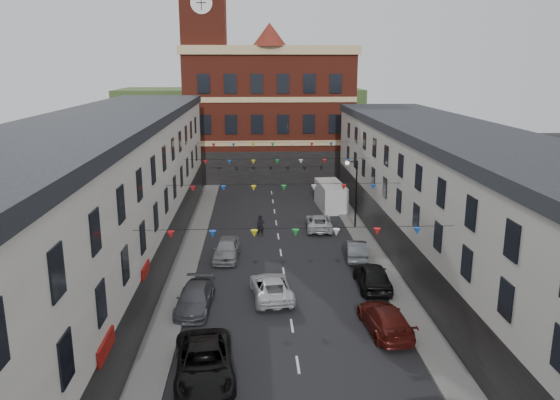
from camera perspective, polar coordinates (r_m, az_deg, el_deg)
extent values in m
plane|color=black|center=(34.23, 0.77, -9.98)|extent=(160.00, 160.00, 0.00)
cube|color=#605E5B|center=(36.31, -10.50, -8.65)|extent=(1.80, 64.00, 0.15)
cube|color=#605E5B|center=(37.06, 11.39, -8.21)|extent=(1.80, 64.00, 0.15)
cube|color=beige|center=(34.83, -19.08, -1.61)|extent=(8.00, 56.00, 10.00)
cube|color=black|center=(33.86, -19.80, 7.15)|extent=(8.40, 56.00, 0.70)
cube|color=black|center=(34.96, -12.21, -6.95)|extent=(0.12, 56.00, 3.20)
cube|color=beige|center=(36.29, 19.64, -1.87)|extent=(8.00, 56.00, 9.00)
cube|color=black|center=(35.35, 20.28, 5.72)|extent=(8.40, 56.00, 0.70)
cube|color=black|center=(35.84, 13.22, -6.48)|extent=(0.12, 56.00, 3.20)
cube|color=maroon|center=(69.54, -1.20, 8.69)|extent=(20.00, 12.00, 15.00)
cube|color=tan|center=(69.27, -1.23, 15.29)|extent=(20.60, 12.60, 1.00)
cone|color=maroon|center=(64.34, -1.11, 16.91)|extent=(4.00, 4.00, 2.60)
cube|color=maroon|center=(66.47, -7.76, 12.21)|extent=(5.00, 5.00, 24.00)
cylinder|color=white|center=(64.25, -8.22, 19.73)|extent=(2.40, 0.12, 2.40)
cube|color=#324D24|center=(93.66, -4.10, 8.48)|extent=(40.00, 14.00, 10.00)
cylinder|color=black|center=(47.34, 7.95, 0.53)|extent=(0.14, 0.14, 6.00)
cylinder|color=black|center=(46.68, 7.59, 3.99)|extent=(0.90, 0.10, 0.10)
sphere|color=beige|center=(46.62, 7.04, 3.86)|extent=(0.36, 0.36, 0.36)
imported|color=black|center=(25.96, -7.94, -16.48)|extent=(3.19, 5.92, 1.58)
imported|color=#484A51|center=(32.56, -8.90, -10.13)|extent=(2.21, 4.86, 1.38)
imported|color=gray|center=(40.31, -5.58, -5.11)|extent=(2.12, 4.61, 1.53)
imported|color=#521410|center=(30.23, 10.93, -12.12)|extent=(2.45, 5.15, 1.45)
imported|color=black|center=(35.51, 9.65, -7.84)|extent=(2.02, 4.83, 1.63)
imported|color=#53565B|center=(40.60, 8.00, -5.18)|extent=(1.92, 4.23, 1.35)
imported|color=silver|center=(47.29, 4.08, -2.33)|extent=(2.44, 4.81, 1.30)
imported|color=silver|center=(33.73, -0.92, -9.08)|extent=(2.82, 5.17, 1.38)
cube|color=silver|center=(54.18, 5.30, 0.44)|extent=(2.60, 5.92, 2.56)
imported|color=black|center=(45.27, -2.05, -2.72)|extent=(0.68, 0.47, 1.80)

